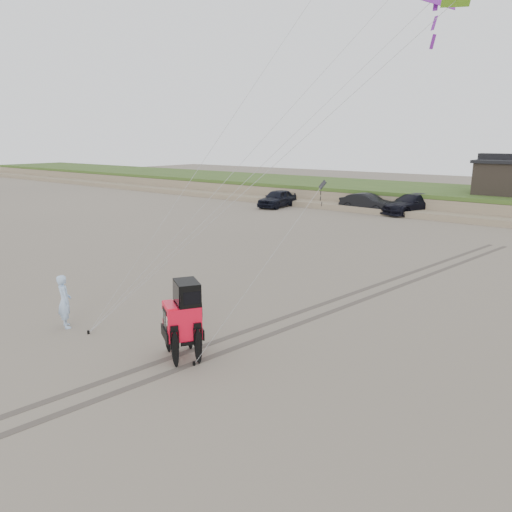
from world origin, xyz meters
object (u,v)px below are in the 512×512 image
object	(u,v)px
truck_c	(412,204)
jeep	(182,328)
truck_b	(367,203)
man	(65,301)
truck_a	(277,198)

from	to	relation	value
truck_c	jeep	distance (m)	32.52
truck_b	truck_c	distance (m)	3.78
man	truck_c	bearing A→B (deg)	-69.20
truck_a	jeep	bearing A→B (deg)	-64.34
jeep	man	xyz separation A→B (m)	(-4.93, -0.82, -0.00)
truck_b	jeep	distance (m)	32.17
truck_c	man	size ratio (longest dim) A/B	3.23
truck_a	man	bearing A→B (deg)	-72.74
truck_a	truck_c	distance (m)	12.16
jeep	man	distance (m)	5.00
truck_c	jeep	world-z (taller)	jeep
truck_b	man	xyz separation A→B (m)	(4.29, -31.64, 0.13)
truck_a	man	distance (m)	31.78
truck_c	man	bearing A→B (deg)	-67.38
truck_b	truck_c	size ratio (longest dim) A/B	0.81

